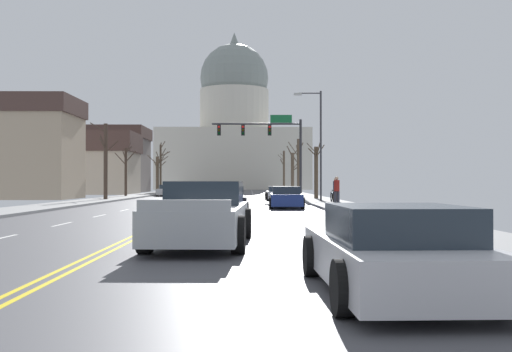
# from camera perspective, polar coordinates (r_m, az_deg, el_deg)

# --- Properties ---
(ground) EXTENTS (20.00, 180.00, 0.20)m
(ground) POSITION_cam_1_polar(r_m,az_deg,el_deg) (39.97, -5.08, -2.68)
(ground) COLOR #4C4C51
(signal_gantry) EXTENTS (7.91, 0.41, 7.25)m
(signal_gantry) POSITION_cam_1_polar(r_m,az_deg,el_deg) (52.04, 1.29, 3.71)
(signal_gantry) COLOR #28282D
(signal_gantry) RESTS_ON ground
(street_lamp_right) EXTENTS (1.99, 0.24, 7.85)m
(street_lamp_right) POSITION_cam_1_polar(r_m,az_deg,el_deg) (42.56, 5.93, 3.83)
(street_lamp_right) COLOR #333338
(street_lamp_right) RESTS_ON ground
(capitol_building) EXTENTS (30.13, 18.47, 32.17)m
(capitol_building) POSITION_cam_1_polar(r_m,az_deg,el_deg) (121.45, -2.11, 4.24)
(capitol_building) COLOR beige
(capitol_building) RESTS_ON ground
(sedan_near_00) EXTENTS (2.04, 4.71, 1.14)m
(sedan_near_00) POSITION_cam_1_polar(r_m,az_deg,el_deg) (48.07, 2.13, -1.70)
(sedan_near_00) COLOR silver
(sedan_near_00) RESTS_ON ground
(sedan_near_01) EXTENTS (2.12, 4.33, 1.19)m
(sedan_near_01) POSITION_cam_1_polar(r_m,az_deg,el_deg) (40.56, -2.78, -1.88)
(sedan_near_01) COLOR navy
(sedan_near_01) RESTS_ON ground
(sedan_near_02) EXTENTS (2.06, 4.74, 1.23)m
(sedan_near_02) POSITION_cam_1_polar(r_m,az_deg,el_deg) (33.86, 2.91, -2.10)
(sedan_near_02) COLOR navy
(sedan_near_02) RESTS_ON ground
(sedan_near_03) EXTENTS (2.25, 4.59, 1.31)m
(sedan_near_03) POSITION_cam_1_polar(r_m,az_deg,el_deg) (27.29, -3.04, -2.42)
(sedan_near_03) COLOR black
(sedan_near_03) RESTS_ON ground
(sedan_near_04) EXTENTS (2.03, 4.42, 1.31)m
(sedan_near_04) POSITION_cam_1_polar(r_m,az_deg,el_deg) (21.25, -4.43, -2.94)
(sedan_near_04) COLOR navy
(sedan_near_04) RESTS_ON ground
(pickup_truck_near_05) EXTENTS (2.38, 5.70, 1.51)m
(pickup_truck_near_05) POSITION_cam_1_polar(r_m,az_deg,el_deg) (14.15, -5.22, -3.83)
(pickup_truck_near_05) COLOR #ADB2B7
(pickup_truck_near_05) RESTS_ON ground
(sedan_near_06) EXTENTS (2.09, 4.57, 1.19)m
(sedan_near_06) POSITION_cam_1_polar(r_m,az_deg,el_deg) (8.15, 13.03, -7.15)
(sedan_near_06) COLOR silver
(sedan_near_06) RESTS_ON ground
(sedan_oncoming_00) EXTENTS (2.06, 4.36, 1.19)m
(sedan_oncoming_00) POSITION_cam_1_polar(r_m,az_deg,el_deg) (62.47, -8.45, -1.42)
(sedan_oncoming_00) COLOR silver
(sedan_oncoming_00) RESTS_ON ground
(sedan_oncoming_01) EXTENTS (2.12, 4.43, 1.16)m
(sedan_oncoming_01) POSITION_cam_1_polar(r_m,az_deg,el_deg) (70.10, -4.59, -1.33)
(sedan_oncoming_01) COLOR silver
(sedan_oncoming_01) RESTS_ON ground
(flank_building_00) EXTENTS (12.63, 9.77, 9.51)m
(flank_building_00) POSITION_cam_1_polar(r_m,az_deg,el_deg) (90.12, -14.40, 1.56)
(flank_building_00) COLOR slate
(flank_building_00) RESTS_ON ground
(flank_building_01) EXTENTS (11.09, 7.47, 8.91)m
(flank_building_01) POSITION_cam_1_polar(r_m,az_deg,el_deg) (56.22, -22.32, 2.55)
(flank_building_01) COLOR tan
(flank_building_01) RESTS_ON ground
(flank_building_02) EXTENTS (14.41, 8.46, 7.44)m
(flank_building_02) POSITION_cam_1_polar(r_m,az_deg,el_deg) (74.78, -16.85, 1.21)
(flank_building_02) COLOR #B2A38E
(flank_building_02) RESTS_ON ground
(bare_tree_00) EXTENTS (1.04, 2.53, 5.83)m
(bare_tree_00) POSITION_cam_1_polar(r_m,az_deg,el_deg) (85.23, 2.69, 0.58)
(bare_tree_00) COLOR brown
(bare_tree_00) RESTS_ON ground
(bare_tree_01) EXTENTS (2.63, 1.77, 4.58)m
(bare_tree_01) POSITION_cam_1_polar(r_m,az_deg,el_deg) (71.23, -9.47, 0.23)
(bare_tree_01) COLOR brown
(bare_tree_01) RESTS_ON ground
(bare_tree_02) EXTENTS (1.84, 1.81, 5.57)m
(bare_tree_02) POSITION_cam_1_polar(r_m,az_deg,el_deg) (70.04, 3.55, 0.42)
(bare_tree_02) COLOR brown
(bare_tree_02) RESTS_ON ground
(bare_tree_03) EXTENTS (2.13, 2.76, 5.28)m
(bare_tree_03) POSITION_cam_1_polar(r_m,az_deg,el_deg) (58.56, -12.42, 0.68)
(bare_tree_03) COLOR #423328
(bare_tree_03) RESTS_ON ground
(bare_tree_04) EXTENTS (1.58, 1.26, 4.53)m
(bare_tree_04) POSITION_cam_1_polar(r_m,az_deg,el_deg) (48.60, 5.81, 0.50)
(bare_tree_04) COLOR #4C3D2D
(bare_tree_04) RESTS_ON ground
(bare_tree_05) EXTENTS (2.00, 1.75, 6.62)m
(bare_tree_05) POSITION_cam_1_polar(r_m,az_deg,el_deg) (76.38, -9.15, 1.01)
(bare_tree_05) COLOR brown
(bare_tree_05) RESTS_ON ground
(bare_tree_06) EXTENTS (1.43, 2.09, 5.51)m
(bare_tree_06) POSITION_cam_1_polar(r_m,az_deg,el_deg) (57.34, 4.09, 0.99)
(bare_tree_06) COLOR brown
(bare_tree_06) RESTS_ON ground
(bare_tree_07) EXTENTS (2.11, 1.96, 5.99)m
(bare_tree_07) POSITION_cam_1_polar(r_m,az_deg,el_deg) (47.73, -14.30, 1.53)
(bare_tree_07) COLOR #423328
(bare_tree_07) RESTS_ON ground
(pedestrian_00) EXTENTS (0.35, 0.34, 1.68)m
(pedestrian_00) POSITION_cam_1_polar(r_m,az_deg,el_deg) (36.37, 7.79, -1.23)
(pedestrian_00) COLOR #33333D
(pedestrian_00) RESTS_ON ground
(pedestrian_01) EXTENTS (0.35, 0.34, 1.63)m
(pedestrian_01) POSITION_cam_1_polar(r_m,az_deg,el_deg) (41.35, 7.67, -1.19)
(pedestrian_01) COLOR #4C4238
(pedestrian_01) RESTS_ON ground
(bicycle_parked) EXTENTS (0.12, 1.77, 0.85)m
(bicycle_parked) POSITION_cam_1_polar(r_m,az_deg,el_deg) (40.44, 7.38, -1.99)
(bicycle_parked) COLOR black
(bicycle_parked) RESTS_ON ground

